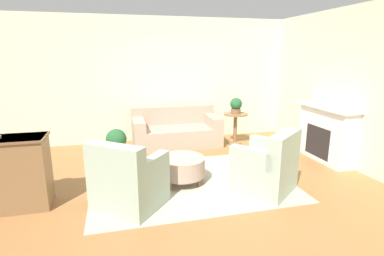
{
  "coord_description": "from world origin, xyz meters",
  "views": [
    {
      "loc": [
        -1.09,
        -4.26,
        1.97
      ],
      "look_at": [
        0.15,
        0.55,
        0.75
      ],
      "focal_mm": 28.0,
      "sensor_mm": 36.0,
      "label": 1
    }
  ],
  "objects_px": {
    "side_table": "(235,123)",
    "potted_plant_on_side_table": "(236,105)",
    "couch": "(176,131)",
    "armchair_left": "(128,182)",
    "dresser": "(0,174)",
    "armchair_right": "(267,168)",
    "vase_mantel_near": "(329,99)",
    "potted_plant_floor": "(116,142)",
    "ottoman_table": "(182,166)"
  },
  "relations": [
    {
      "from": "side_table",
      "to": "potted_plant_on_side_table",
      "type": "bearing_deg",
      "value": 0.0
    },
    {
      "from": "potted_plant_on_side_table",
      "to": "side_table",
      "type": "bearing_deg",
      "value": 0.0
    },
    {
      "from": "couch",
      "to": "side_table",
      "type": "xyz_separation_m",
      "value": [
        1.31,
        -0.25,
        0.17
      ]
    },
    {
      "from": "armchair_left",
      "to": "side_table",
      "type": "relative_size",
      "value": 1.56
    },
    {
      "from": "couch",
      "to": "armchair_left",
      "type": "bearing_deg",
      "value": -113.85
    },
    {
      "from": "couch",
      "to": "armchair_left",
      "type": "height_order",
      "value": "armchair_left"
    },
    {
      "from": "armchair_left",
      "to": "dresser",
      "type": "xyz_separation_m",
      "value": [
        -1.57,
        0.37,
        0.13
      ]
    },
    {
      "from": "armchair_left",
      "to": "dresser",
      "type": "height_order",
      "value": "dresser"
    },
    {
      "from": "couch",
      "to": "dresser",
      "type": "distance_m",
      "value": 3.58
    },
    {
      "from": "armchair_right",
      "to": "vase_mantel_near",
      "type": "distance_m",
      "value": 2.14
    },
    {
      "from": "dresser",
      "to": "armchair_right",
      "type": "bearing_deg",
      "value": -5.91
    },
    {
      "from": "vase_mantel_near",
      "to": "side_table",
      "type": "bearing_deg",
      "value": 130.86
    },
    {
      "from": "armchair_right",
      "to": "potted_plant_on_side_table",
      "type": "height_order",
      "value": "potted_plant_on_side_table"
    },
    {
      "from": "couch",
      "to": "potted_plant_floor",
      "type": "bearing_deg",
      "value": -161.39
    },
    {
      "from": "side_table",
      "to": "potted_plant_on_side_table",
      "type": "relative_size",
      "value": 1.98
    },
    {
      "from": "couch",
      "to": "potted_plant_floor",
      "type": "relative_size",
      "value": 3.49
    },
    {
      "from": "armchair_right",
      "to": "ottoman_table",
      "type": "relative_size",
      "value": 1.47
    },
    {
      "from": "potted_plant_floor",
      "to": "couch",
      "type": "bearing_deg",
      "value": 18.61
    },
    {
      "from": "dresser",
      "to": "vase_mantel_near",
      "type": "bearing_deg",
      "value": 6.57
    },
    {
      "from": "potted_plant_floor",
      "to": "potted_plant_on_side_table",
      "type": "bearing_deg",
      "value": 4.17
    },
    {
      "from": "vase_mantel_near",
      "to": "armchair_right",
      "type": "bearing_deg",
      "value": -150.43
    },
    {
      "from": "couch",
      "to": "armchair_left",
      "type": "xyz_separation_m",
      "value": [
        -1.17,
        -2.65,
        0.06
      ]
    },
    {
      "from": "couch",
      "to": "dresser",
      "type": "bearing_deg",
      "value": -140.23
    },
    {
      "from": "dresser",
      "to": "potted_plant_on_side_table",
      "type": "relative_size",
      "value": 3.35
    },
    {
      "from": "side_table",
      "to": "potted_plant_floor",
      "type": "relative_size",
      "value": 1.28
    },
    {
      "from": "armchair_right",
      "to": "dresser",
      "type": "bearing_deg",
      "value": 174.09
    },
    {
      "from": "couch",
      "to": "vase_mantel_near",
      "type": "bearing_deg",
      "value": -33.32
    },
    {
      "from": "ottoman_table",
      "to": "potted_plant_on_side_table",
      "type": "height_order",
      "value": "potted_plant_on_side_table"
    },
    {
      "from": "vase_mantel_near",
      "to": "potted_plant_floor",
      "type": "xyz_separation_m",
      "value": [
        -3.85,
        1.24,
        -0.89
      ]
    },
    {
      "from": "ottoman_table",
      "to": "vase_mantel_near",
      "type": "distance_m",
      "value": 3.03
    },
    {
      "from": "vase_mantel_near",
      "to": "potted_plant_on_side_table",
      "type": "xyz_separation_m",
      "value": [
        -1.23,
        1.43,
        -0.3
      ]
    },
    {
      "from": "couch",
      "to": "ottoman_table",
      "type": "distance_m",
      "value": 2.07
    },
    {
      "from": "armchair_right",
      "to": "dresser",
      "type": "xyz_separation_m",
      "value": [
        -3.57,
        0.37,
        0.13
      ]
    },
    {
      "from": "couch",
      "to": "ottoman_table",
      "type": "relative_size",
      "value": 2.57
    },
    {
      "from": "armchair_left",
      "to": "potted_plant_on_side_table",
      "type": "xyz_separation_m",
      "value": [
        2.49,
        2.41,
        0.51
      ]
    },
    {
      "from": "ottoman_table",
      "to": "potted_plant_on_side_table",
      "type": "bearing_deg",
      "value": 47.67
    },
    {
      "from": "ottoman_table",
      "to": "dresser",
      "type": "height_order",
      "value": "dresser"
    },
    {
      "from": "side_table",
      "to": "potted_plant_floor",
      "type": "distance_m",
      "value": 2.62
    },
    {
      "from": "potted_plant_on_side_table",
      "to": "ottoman_table",
      "type": "bearing_deg",
      "value": -132.33
    },
    {
      "from": "vase_mantel_near",
      "to": "potted_plant_on_side_table",
      "type": "distance_m",
      "value": 1.91
    },
    {
      "from": "armchair_left",
      "to": "armchair_right",
      "type": "xyz_separation_m",
      "value": [
        1.99,
        0.0,
        0.0
      ]
    },
    {
      "from": "armchair_left",
      "to": "ottoman_table",
      "type": "xyz_separation_m",
      "value": [
        0.85,
        0.61,
        -0.1
      ]
    },
    {
      "from": "armchair_left",
      "to": "potted_plant_on_side_table",
      "type": "bearing_deg",
      "value": 44.08
    },
    {
      "from": "ottoman_table",
      "to": "dresser",
      "type": "xyz_separation_m",
      "value": [
        -2.42,
        -0.24,
        0.22
      ]
    },
    {
      "from": "armchair_right",
      "to": "side_table",
      "type": "xyz_separation_m",
      "value": [
        0.49,
        2.41,
        0.1
      ]
    },
    {
      "from": "vase_mantel_near",
      "to": "dresser",
      "type": "bearing_deg",
      "value": -173.43
    },
    {
      "from": "ottoman_table",
      "to": "armchair_right",
      "type": "bearing_deg",
      "value": -27.97
    },
    {
      "from": "side_table",
      "to": "potted_plant_floor",
      "type": "xyz_separation_m",
      "value": [
        -2.61,
        -0.19,
        -0.19
      ]
    },
    {
      "from": "armchair_right",
      "to": "potted_plant_on_side_table",
      "type": "bearing_deg",
      "value": 78.48
    },
    {
      "from": "side_table",
      "to": "potted_plant_on_side_table",
      "type": "distance_m",
      "value": 0.41
    }
  ]
}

